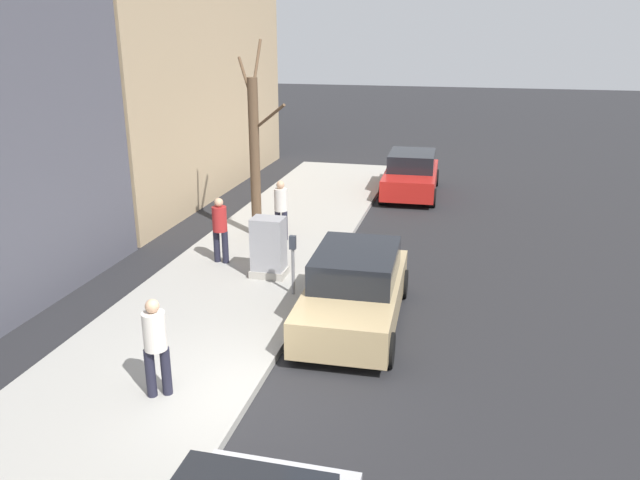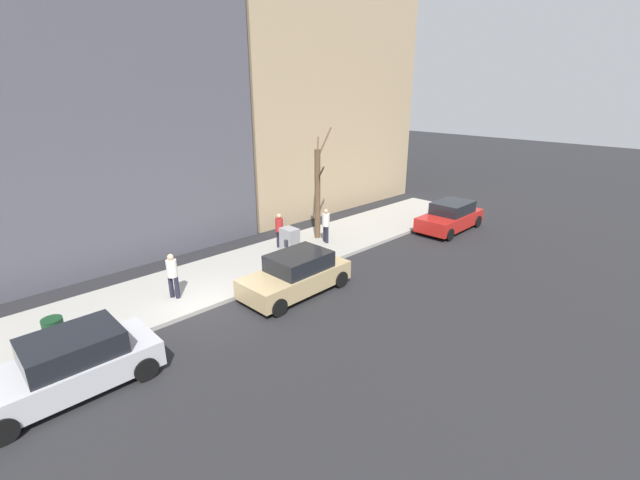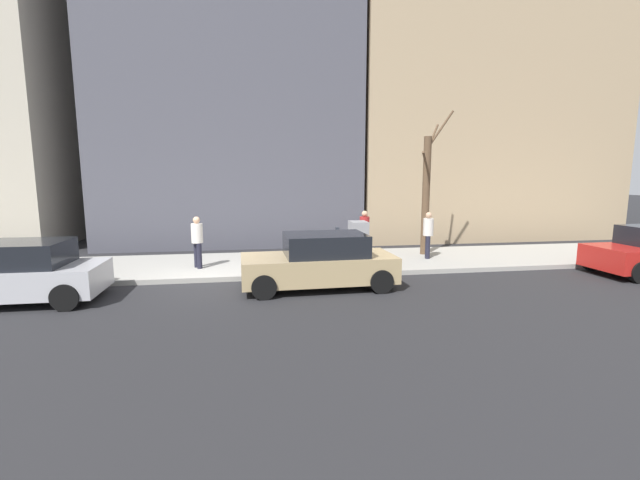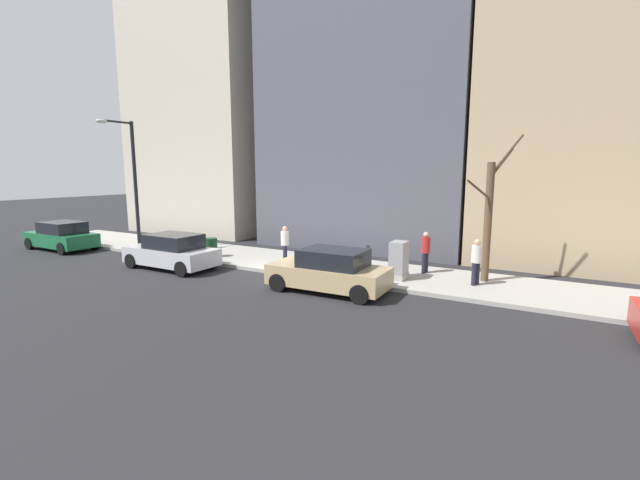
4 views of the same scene
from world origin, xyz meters
TOP-DOWN VIEW (x-y plane):
  - ground_plane at (0.00, 0.00)m, footprint 120.00×120.00m
  - sidewalk at (2.00, 0.00)m, footprint 4.00×36.00m
  - parked_car_tan at (-1.07, -3.08)m, footprint 2.03×4.25m
  - parked_car_silver at (-1.30, 4.57)m, footprint 1.92×4.20m
  - parking_meter at (0.45, -3.87)m, footprint 0.14×0.10m
  - utility_box at (1.30, -4.76)m, footprint 0.83×0.61m
  - bare_tree at (2.59, -7.67)m, footprint 1.71×1.63m
  - trash_bin at (0.90, 4.39)m, footprint 0.56×0.56m
  - pedestrian_near_meter at (1.82, -7.46)m, footprint 0.39×0.36m
  - pedestrian_midblock at (2.75, -5.36)m, footprint 0.40×0.36m
  - pedestrian_far_corner at (1.42, 0.51)m, footprint 0.37×0.36m
  - office_tower_left at (11.98, -12.71)m, footprint 12.96×12.96m

SIDE VIEW (x-z plane):
  - ground_plane at x=0.00m, z-range 0.00..0.00m
  - sidewalk at x=2.00m, z-range 0.00..0.15m
  - trash_bin at x=0.90m, z-range 0.15..1.05m
  - parked_car_tan at x=-1.07m, z-range -0.02..1.50m
  - parked_car_silver at x=-1.30m, z-range -0.02..1.50m
  - utility_box at x=1.30m, z-range 0.13..1.56m
  - parking_meter at x=0.45m, z-range 0.30..1.65m
  - pedestrian_near_meter at x=1.82m, z-range 0.26..1.92m
  - pedestrian_midblock at x=2.75m, z-range 0.26..1.92m
  - pedestrian_far_corner at x=1.42m, z-range 0.26..1.92m
  - bare_tree at x=2.59m, z-range -0.18..5.13m
  - office_tower_left at x=11.98m, z-range 0.00..22.37m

